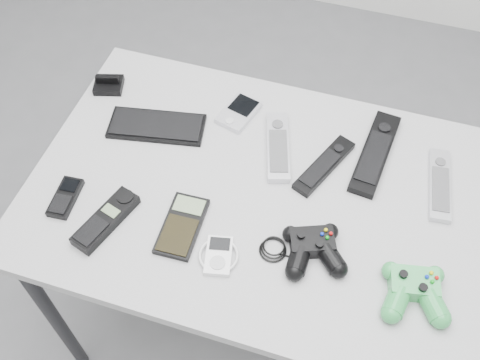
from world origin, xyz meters
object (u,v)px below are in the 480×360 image
(cordless_handset, at_px, (106,220))
(mp3_player, at_px, (219,255))
(mobile_phone, at_px, (65,197))
(controller_black, at_px, (313,247))
(controller_green, at_px, (415,289))
(remote_silver_a, at_px, (278,146))
(desk, at_px, (267,209))
(pda, at_px, (239,112))
(remote_silver_b, at_px, (440,184))
(remote_black_b, at_px, (375,153))
(remote_black_a, at_px, (324,165))
(pda_keyboard, at_px, (157,126))
(calculator, at_px, (182,226))

(cordless_handset, xyz_separation_m, mp3_player, (0.26, -0.01, -0.01))
(mobile_phone, distance_m, controller_black, 0.57)
(controller_green, bearing_deg, remote_silver_a, 130.37)
(desk, height_order, pda, pda)
(remote_silver_b, relative_size, controller_black, 0.90)
(desk, distance_m, remote_black_b, 0.29)
(mobile_phone, bearing_deg, remote_black_b, 23.13)
(remote_silver_b, xyz_separation_m, mobile_phone, (-0.81, -0.29, -0.00))
(pda, bearing_deg, remote_silver_a, -17.36)
(controller_green, bearing_deg, cordless_handset, 171.45)
(mobile_phone, bearing_deg, controller_black, -0.80)
(controller_green, bearing_deg, mp3_player, 174.15)
(remote_black_a, relative_size, controller_black, 0.88)
(mobile_phone, distance_m, mp3_player, 0.38)
(mobile_phone, bearing_deg, controller_green, -4.23)
(remote_silver_b, height_order, controller_black, controller_black)
(mp3_player, bearing_deg, pda_keyboard, 118.98)
(desk, relative_size, remote_black_b, 4.28)
(remote_silver_a, height_order, calculator, remote_silver_a)
(remote_silver_b, bearing_deg, mobile_phone, -166.19)
(pda, bearing_deg, controller_black, -35.77)
(mobile_phone, relative_size, mp3_player, 1.18)
(desk, xyz_separation_m, remote_silver_b, (0.37, 0.14, 0.07))
(remote_silver_b, bearing_deg, remote_black_b, 157.30)
(controller_black, bearing_deg, pda, 107.45)
(pda, height_order, remote_black_b, remote_black_b)
(cordless_handset, bearing_deg, desk, 46.93)
(remote_silver_b, bearing_deg, controller_green, -100.94)
(pda, xyz_separation_m, mp3_player, (0.08, -0.40, -0.00))
(pda_keyboard, bearing_deg, remote_silver_a, -6.13)
(mobile_phone, height_order, mp3_player, mobile_phone)
(controller_black, bearing_deg, mp3_player, 179.26)
(remote_silver_a, height_order, cordless_handset, cordless_handset)
(desk, relative_size, cordless_handset, 6.47)
(mobile_phone, bearing_deg, desk, 15.09)
(remote_black_b, height_order, calculator, remote_black_b)
(remote_silver_a, xyz_separation_m, remote_black_a, (0.12, -0.02, -0.00))
(pda, xyz_separation_m, remote_silver_b, (0.51, -0.08, 0.00))
(remote_silver_a, height_order, remote_silver_b, remote_silver_a)
(mobile_phone, bearing_deg, remote_silver_a, 29.97)
(controller_green, bearing_deg, desk, 145.14)
(pda_keyboard, relative_size, remote_black_a, 1.21)
(remote_silver_b, distance_m, mobile_phone, 0.86)
(controller_black, height_order, controller_green, controller_green)
(pda, height_order, remote_black_a, remote_black_a)
(pda_keyboard, relative_size, mobile_phone, 2.22)
(remote_black_a, xyz_separation_m, cordless_handset, (-0.43, -0.29, 0.00))
(desk, relative_size, mobile_phone, 10.27)
(pda_keyboard, bearing_deg, remote_silver_b, -8.34)
(desk, xyz_separation_m, pda, (-0.14, 0.21, 0.07))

